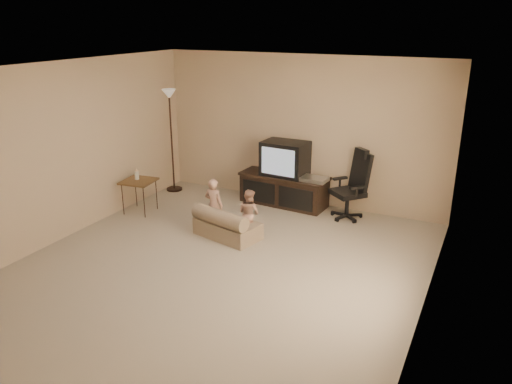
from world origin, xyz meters
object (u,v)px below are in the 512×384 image
office_chair (351,194)px  floor_lamp (170,118)px  toddler_left (214,205)px  side_table (138,181)px  child_sofa (226,225)px  tv_stand (285,179)px  toddler_right (249,213)px

office_chair → floor_lamp: floor_lamp is taller
office_chair → floor_lamp: (-3.33, -0.13, 0.95)m
floor_lamp → toddler_left: floor_lamp is taller
side_table → child_sofa: 1.82m
tv_stand → side_table: bearing=-141.5°
child_sofa → toddler_left: bearing=165.4°
office_chair → floor_lamp: size_ratio=0.60×
tv_stand → toddler_left: (-0.50, -1.51, -0.05)m
office_chair → child_sofa: bearing=-91.8°
child_sofa → toddler_left: (-0.28, 0.15, 0.22)m
office_chair → child_sofa: 2.12m
office_chair → floor_lamp: 3.46m
tv_stand → floor_lamp: bearing=-170.3°
toddler_left → toddler_right: (0.56, 0.06, -0.05)m
office_chair → toddler_left: 2.20m
tv_stand → office_chair: (1.20, -0.10, -0.05)m
tv_stand → office_chair: size_ratio=1.39×
office_chair → side_table: bearing=-117.4°
floor_lamp → child_sofa: size_ratio=1.80×
office_chair → toddler_left: bearing=-99.7°
side_table → toddler_left: bearing=-4.7°
side_table → office_chair: bearing=22.0°
toddler_left → side_table: bearing=-2.6°
toddler_left → child_sofa: bearing=154.3°
office_chair → floor_lamp: bearing=-137.2°
child_sofa → toddler_right: (0.28, 0.20, 0.17)m
office_chair → toddler_right: bearing=-89.4°
side_table → child_sofa: size_ratio=0.71×
tv_stand → floor_lamp: (-2.13, -0.23, 0.90)m
tv_stand → floor_lamp: floor_lamp is taller
toddler_left → floor_lamp: bearing=-36.1°
child_sofa → toddler_left: 0.38m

